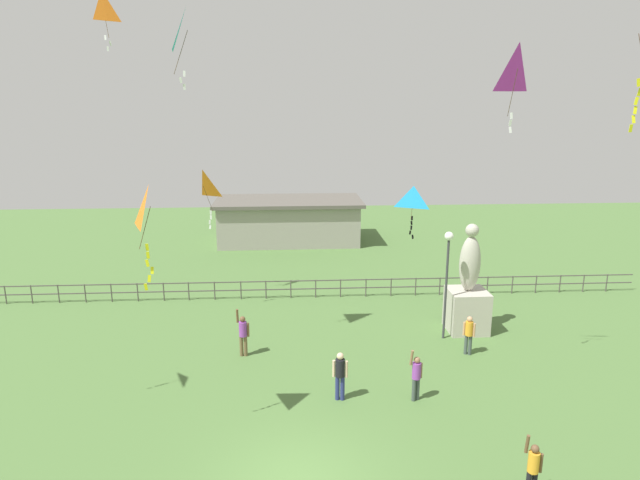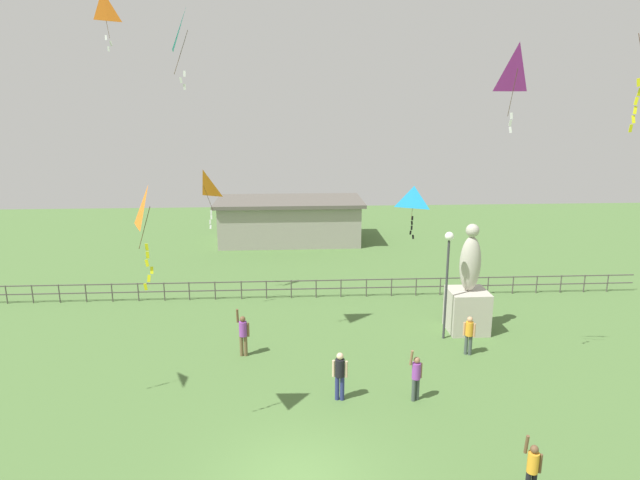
# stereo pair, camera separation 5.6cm
# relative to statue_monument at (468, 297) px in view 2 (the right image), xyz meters

# --- Properties ---
(statue_monument) EXTENTS (1.64, 1.64, 4.78)m
(statue_monument) POSITION_rel_statue_monument_xyz_m (0.00, 0.00, 0.00)
(statue_monument) COLOR #B2AD9E
(statue_monument) RESTS_ON ground_plane
(lamppost) EXTENTS (0.36, 0.36, 4.63)m
(lamppost) POSITION_rel_statue_monument_xyz_m (-1.21, -0.77, 1.82)
(lamppost) COLOR #38383D
(lamppost) RESTS_ON ground_plane
(person_0) EXTENTS (0.46, 0.28, 1.77)m
(person_0) POSITION_rel_statue_monument_xyz_m (-1.75, -10.42, -0.64)
(person_0) COLOR black
(person_0) RESTS_ON ground_plane
(person_1) EXTENTS (0.44, 0.30, 1.59)m
(person_1) POSITION_rel_statue_monument_xyz_m (-0.68, -2.34, -0.61)
(person_1) COLOR #3F4C47
(person_1) RESTS_ON ground_plane
(person_2) EXTENTS (0.51, 0.31, 1.70)m
(person_2) POSITION_rel_statue_monument_xyz_m (-6.06, -5.44, -0.55)
(person_2) COLOR navy
(person_2) RESTS_ON ground_plane
(person_3) EXTENTS (0.50, 0.31, 1.94)m
(person_3) POSITION_rel_statue_monument_xyz_m (-9.53, -1.93, -0.55)
(person_3) COLOR brown
(person_3) RESTS_ON ground_plane
(person_4) EXTENTS (0.48, 0.29, 1.84)m
(person_4) POSITION_rel_statue_monument_xyz_m (-3.55, -5.62, -0.61)
(person_4) COLOR #3F4C47
(person_4) RESTS_ON ground_plane
(kite_0) EXTENTS (0.93, 0.84, 2.42)m
(kite_0) POSITION_rel_statue_monument_xyz_m (-15.27, 3.00, 11.99)
(kite_0) COLOR orange
(kite_1) EXTENTS (1.18, 0.82, 2.41)m
(kite_1) POSITION_rel_statue_monument_xyz_m (-2.05, 2.14, 3.97)
(kite_1) COLOR #198CD1
(kite_2) EXTENTS (0.79, 0.83, 2.94)m
(kite_2) POSITION_rel_statue_monument_xyz_m (0.83, -8.32, 9.62)
(kite_2) COLOR red
(kite_3) EXTENTS (0.88, 0.88, 2.68)m
(kite_3) POSITION_rel_statue_monument_xyz_m (-11.04, -1.92, 10.48)
(kite_3) COLOR #19B2B2
(kite_4) EXTENTS (0.81, 0.92, 2.69)m
(kite_4) POSITION_rel_statue_monument_xyz_m (-0.60, -4.72, 9.10)
(kite_4) COLOR #B22DB2
(kite_6) EXTENTS (0.68, 0.91, 2.86)m
(kite_6) POSITION_rel_statue_monument_xyz_m (-11.35, -7.41, 5.34)
(kite_6) COLOR orange
(kite_7) EXTENTS (1.02, 1.07, 2.70)m
(kite_7) POSITION_rel_statue_monument_xyz_m (-11.45, 2.60, 4.51)
(kite_7) COLOR orange
(waterfront_railing) EXTENTS (36.03, 0.06, 0.95)m
(waterfront_railing) POSITION_rel_statue_monument_xyz_m (-7.80, 4.57, -0.91)
(waterfront_railing) COLOR #4C4742
(waterfront_railing) RESTS_ON ground_plane
(pavilion_building) EXTENTS (10.37, 5.38, 3.07)m
(pavilion_building) POSITION_rel_statue_monument_xyz_m (-7.63, 16.57, 0.03)
(pavilion_building) COLOR gray
(pavilion_building) RESTS_ON ground_plane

